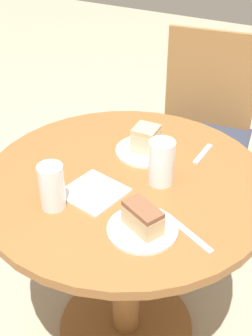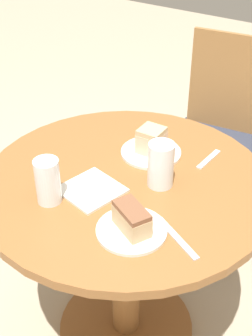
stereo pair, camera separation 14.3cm
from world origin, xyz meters
name	(u,v)px [view 1 (the left image)]	position (x,y,z in m)	size (l,w,h in m)	color
ground_plane	(126,327)	(0.00, 0.00, 0.00)	(8.00, 8.00, 0.00)	tan
table	(126,229)	(0.00, 0.00, 0.53)	(0.90, 0.90, 0.74)	brown
chair	(201,131)	(-0.02, 0.81, 0.49)	(0.50, 0.49, 0.92)	olive
plate_near	(142,229)	(0.15, -0.19, 0.74)	(0.19, 0.19, 0.01)	silver
plate_far	(145,151)	(-0.01, 0.17, 0.74)	(0.20, 0.20, 0.01)	silver
cake_slice_near	(143,218)	(0.15, -0.19, 0.78)	(0.13, 0.10, 0.07)	tan
cake_slice_far	(146,139)	(-0.01, 0.17, 0.79)	(0.08, 0.08, 0.09)	beige
glass_lemonade	(52,188)	(-0.12, -0.21, 0.80)	(0.07, 0.07, 0.14)	silver
glass_water	(161,165)	(0.10, 0.03, 0.80)	(0.08, 0.08, 0.14)	silver
napkin_stack	(94,192)	(-0.05, -0.11, 0.74)	(0.19, 0.19, 0.01)	silver
fork	(188,233)	(0.26, -0.15, 0.74)	(0.17, 0.10, 0.00)	silver
spoon	(203,154)	(0.17, 0.24, 0.74)	(0.03, 0.13, 0.00)	silver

